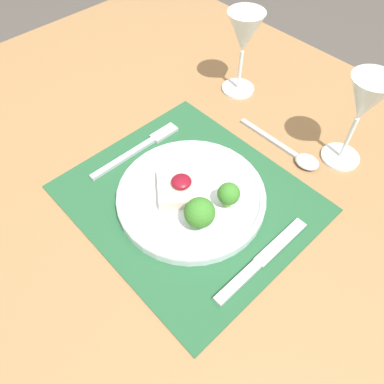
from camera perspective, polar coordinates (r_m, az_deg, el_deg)
ground_plane at (r=1.37m, az=-0.25°, el=-20.73°), size 8.00×8.00×0.00m
dining_table at (r=0.74m, az=-0.43°, el=-4.91°), size 1.43×1.14×0.77m
placemat at (r=0.67m, az=-0.48°, el=-0.95°), size 0.41×0.36×0.00m
dinner_plate at (r=0.65m, az=0.10°, el=-0.52°), size 0.26×0.26×0.08m
fork at (r=0.75m, az=-7.65°, el=6.86°), size 0.02×0.21×0.01m
knife at (r=0.60m, az=9.80°, el=-10.88°), size 0.02×0.21×0.01m
spoon at (r=0.76m, az=15.61°, el=5.45°), size 0.19×0.04×0.01m
wine_glass_near at (r=0.70m, az=24.74°, el=12.08°), size 0.08×0.08×0.18m
wine_glass_far at (r=0.83m, az=7.92°, el=22.39°), size 0.08×0.08×0.18m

